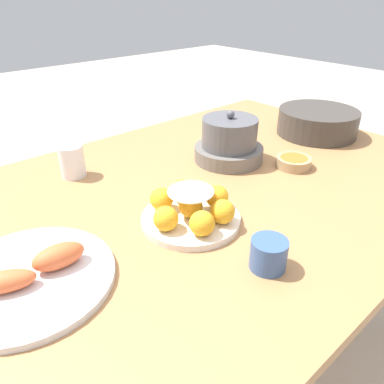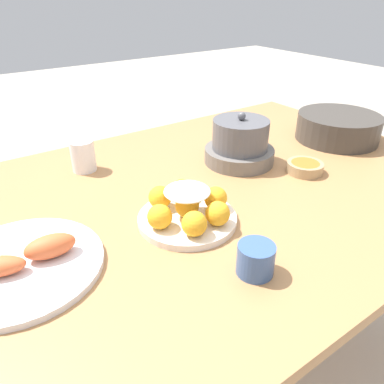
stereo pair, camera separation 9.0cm
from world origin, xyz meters
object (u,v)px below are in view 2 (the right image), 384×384
at_px(serving_bowl, 338,126).
at_px(warming_pot, 240,144).
at_px(dining_table, 196,220).
at_px(sauce_bowl, 305,167).
at_px(cup_near, 256,259).
at_px(seafood_platter, 22,264).
at_px(cake_plate, 188,210).
at_px(cup_far, 83,156).

xyz_separation_m(serving_bowl, warming_pot, (-0.40, 0.05, 0.01)).
relative_size(dining_table, sauce_bowl, 15.34).
bearing_deg(cup_near, dining_table, 74.16).
bearing_deg(cup_near, seafood_platter, 143.83).
bearing_deg(cake_plate, cup_far, 103.01).
height_order(sauce_bowl, warming_pot, warming_pot).
xyz_separation_m(seafood_platter, cup_near, (0.36, -0.26, 0.02)).
relative_size(cake_plate, cup_near, 3.19).
distance_m(cake_plate, serving_bowl, 0.73).
xyz_separation_m(dining_table, seafood_platter, (-0.45, -0.05, 0.10)).
xyz_separation_m(cup_far, warming_pot, (0.41, -0.22, 0.01)).
bearing_deg(cup_far, cup_near, -80.84).
height_order(dining_table, cake_plate, cake_plate).
height_order(cake_plate, sauce_bowl, cake_plate).
relative_size(dining_table, cup_near, 22.32).
relative_size(cake_plate, serving_bowl, 0.81).
relative_size(sauce_bowl, cup_far, 1.14).
relative_size(dining_table, seafood_platter, 5.05).
xyz_separation_m(serving_bowl, seafood_platter, (-1.07, -0.08, -0.04)).
bearing_deg(cup_far, dining_table, -57.72).
height_order(dining_table, sauce_bowl, sauce_bowl).
bearing_deg(serving_bowl, dining_table, -177.35).
bearing_deg(cake_plate, serving_bowl, 10.24).
height_order(cake_plate, cup_far, cup_far).
height_order(cake_plate, cup_near, cake_plate).
distance_m(sauce_bowl, seafood_platter, 0.78).
height_order(sauce_bowl, cup_near, cup_near).
xyz_separation_m(serving_bowl, sauce_bowl, (-0.30, -0.11, -0.03)).
relative_size(cup_near, cup_far, 0.78).
bearing_deg(serving_bowl, cup_far, 161.65).
distance_m(seafood_platter, warming_pot, 0.68).
xyz_separation_m(seafood_platter, cup_far, (0.26, 0.35, 0.03)).
relative_size(dining_table, cup_far, 17.44).
bearing_deg(cup_near, cup_far, 99.16).
bearing_deg(cup_near, serving_bowl, 25.76).
bearing_deg(dining_table, sauce_bowl, -13.98).
bearing_deg(cake_plate, dining_table, 46.48).
xyz_separation_m(sauce_bowl, warming_pot, (-0.11, 0.16, 0.04)).
distance_m(sauce_bowl, cup_near, 0.48).
xyz_separation_m(cake_plate, sauce_bowl, (0.42, 0.02, -0.02)).
bearing_deg(sauce_bowl, seafood_platter, 177.95).
distance_m(serving_bowl, cup_near, 0.79).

